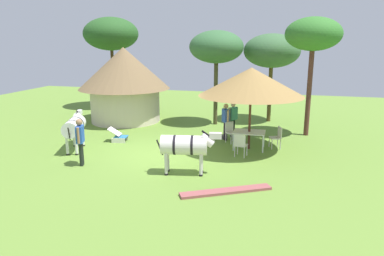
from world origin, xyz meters
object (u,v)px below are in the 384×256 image
at_px(zebra_by_umbrella, 186,146).
at_px(acacia_tree_far_lawn, 111,34).
at_px(acacia_tree_left_background, 216,47).
at_px(patio_chair_near_lawn, 231,131).
at_px(acacia_tree_right_background, 313,35).
at_px(patio_dining_table, 249,133).
at_px(shade_umbrella, 251,82).
at_px(standing_watcher, 80,138).
at_px(striped_lounge_chair, 119,136).
at_px(guest_beside_umbrella, 226,118).
at_px(acacia_tree_behind_hut, 272,51).
at_px(zebra_nearest_camera, 74,126).
at_px(thatched_hut, 124,80).
at_px(patio_chair_west_end, 240,144).
at_px(guest_behind_table, 233,116).
at_px(patio_chair_near_hut, 277,136).

xyz_separation_m(zebra_by_umbrella, acacia_tree_far_lawn, (-7.97, 10.81, 3.77)).
bearing_deg(zebra_by_umbrella, acacia_tree_left_background, 173.32).
relative_size(patio_chair_near_lawn, acacia_tree_right_background, 0.17).
bearing_deg(patio_dining_table, acacia_tree_right_background, 50.83).
relative_size(shade_umbrella, zebra_by_umbrella, 1.92).
bearing_deg(standing_watcher, striped_lounge_chair, 162.93).
xyz_separation_m(patio_chair_near_lawn, guest_beside_umbrella, (-0.29, 0.31, 0.47)).
bearing_deg(patio_dining_table, acacia_tree_behind_hut, 84.80).
bearing_deg(striped_lounge_chair, zebra_nearest_camera, -43.88).
distance_m(thatched_hut, patio_dining_table, 8.22).
bearing_deg(acacia_tree_far_lawn, patio_dining_table, -37.14).
height_order(patio_chair_west_end, guest_behind_table, guest_behind_table).
bearing_deg(patio_chair_near_hut, patio_chair_west_end, 120.28).
bearing_deg(guest_beside_umbrella, guest_behind_table, 127.44).
height_order(patio_dining_table, patio_chair_near_lawn, patio_chair_near_lawn).
height_order(guest_beside_umbrella, acacia_tree_left_background, acacia_tree_left_background).
xyz_separation_m(guest_beside_umbrella, acacia_tree_far_lawn, (-8.56, 6.26, 3.77)).
relative_size(patio_dining_table, patio_chair_near_lawn, 1.46).
bearing_deg(patio_chair_west_end, acacia_tree_behind_hut, 94.12).
relative_size(striped_lounge_chair, acacia_tree_behind_hut, 0.19).
xyz_separation_m(striped_lounge_chair, acacia_tree_behind_hut, (6.23, 5.93, 3.57)).
bearing_deg(acacia_tree_far_lawn, zebra_by_umbrella, -53.59).
xyz_separation_m(patio_chair_near_hut, acacia_tree_far_lawn, (-10.85, 6.98, 4.24)).
xyz_separation_m(patio_chair_near_hut, patio_chair_near_lawn, (-2.00, 0.40, 0.00)).
relative_size(patio_chair_west_end, acacia_tree_left_background, 0.18).
distance_m(patio_chair_west_end, standing_watcher, 5.93).
bearing_deg(zebra_by_umbrella, patio_chair_west_end, 135.59).
bearing_deg(guest_behind_table, guest_beside_umbrella, -167.94).
xyz_separation_m(shade_umbrella, acacia_tree_behind_hut, (0.51, 5.60, 1.04)).
xyz_separation_m(patio_chair_near_lawn, standing_watcher, (-4.72, -4.35, 0.51)).
distance_m(zebra_by_umbrella, acacia_tree_left_background, 8.16).
xyz_separation_m(thatched_hut, patio_dining_table, (7.19, -3.65, -1.62)).
distance_m(guest_beside_umbrella, acacia_tree_right_background, 5.39).
height_order(guest_behind_table, acacia_tree_behind_hut, acacia_tree_behind_hut).
xyz_separation_m(striped_lounge_chair, zebra_by_umbrella, (3.96, -3.11, 0.73)).
bearing_deg(acacia_tree_far_lawn, thatched_hut, -55.66).
relative_size(patio_chair_west_end, guest_behind_table, 0.55).
distance_m(standing_watcher, acacia_tree_left_background, 8.91).
xyz_separation_m(patio_dining_table, acacia_tree_behind_hut, (0.51, 5.60, 3.17)).
distance_m(patio_dining_table, patio_chair_near_lawn, 1.19).
relative_size(guest_behind_table, acacia_tree_left_background, 0.33).
bearing_deg(patio_chair_near_lawn, thatched_hut, -72.62).
bearing_deg(guest_behind_table, zebra_nearest_camera, 154.80).
xyz_separation_m(guest_beside_umbrella, acacia_tree_left_background, (-1.05, 3.01, 3.03)).
relative_size(striped_lounge_chair, acacia_tree_right_background, 0.16).
distance_m(zebra_by_umbrella, acacia_tree_far_lawn, 13.95).
bearing_deg(acacia_tree_behind_hut, striped_lounge_chair, -136.43).
distance_m(shade_umbrella, acacia_tree_far_lawn, 12.36).
xyz_separation_m(patio_dining_table, standing_watcher, (-5.60, -3.56, 0.37)).
relative_size(thatched_hut, patio_chair_near_hut, 5.49).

